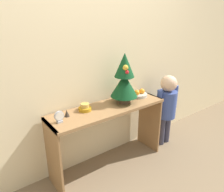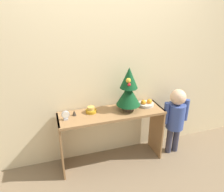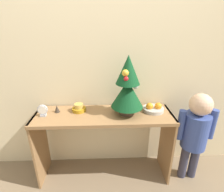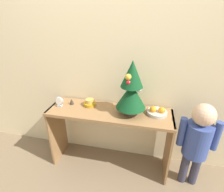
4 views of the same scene
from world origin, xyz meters
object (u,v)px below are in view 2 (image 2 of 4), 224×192
fruit_bowl (146,103)px  figurine (74,113)px  mini_tree (129,90)px  singing_bowl (91,110)px  desk_clock (66,116)px  child_figure (176,115)px

fruit_bowl → figurine: (-0.92, 0.01, 0.01)m
figurine → mini_tree: bearing=-4.6°
singing_bowl → desk_clock: 0.32m
fruit_bowl → figurine: bearing=179.2°
figurine → child_figure: size_ratio=0.07×
fruit_bowl → figurine: size_ratio=2.91×
child_figure → singing_bowl: bearing=172.9°
mini_tree → figurine: (-0.65, 0.05, -0.23)m
mini_tree → desk_clock: (-0.76, -0.02, -0.21)m
mini_tree → child_figure: size_ratio=0.58×
mini_tree → fruit_bowl: size_ratio=2.72×
mini_tree → singing_bowl: size_ratio=4.20×
mini_tree → singing_bowl: 0.51m
singing_bowl → figurine: 0.20m
mini_tree → figurine: size_ratio=7.91×
singing_bowl → child_figure: bearing=-7.1°
desk_clock → child_figure: size_ratio=0.12×
singing_bowl → child_figure: size_ratio=0.14×
fruit_bowl → desk_clock: bearing=-176.6°
singing_bowl → child_figure: 1.12m
singing_bowl → figurine: singing_bowl is taller
desk_clock → figurine: (0.11, 0.07, -0.02)m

